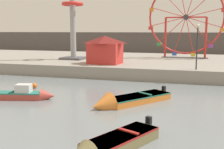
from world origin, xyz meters
name	(u,v)px	position (x,y,z in m)	size (l,w,h in m)	color
quay_promenade	(156,64)	(0.00, 29.37, 0.60)	(110.00, 19.14, 1.19)	gray
distant_town_skyline	(170,44)	(0.00, 47.84, 2.20)	(140.00, 3.00, 4.40)	#564C47
motorboat_faded_red	(26,94)	(-6.42, 10.53, 0.34)	(4.52, 1.99, 1.29)	#B24238
motorboat_olive_wood	(109,146)	(1.76, 3.65, 0.29)	(3.10, 4.77, 1.18)	olive
motorboat_orange_hull	(124,101)	(0.54, 10.98, 0.26)	(4.79, 5.72, 1.46)	orange
ferris_wheel_red_frame	(186,19)	(3.35, 32.21, 6.23)	(9.60, 1.20, 10.02)	red
drop_tower_steel_tower	(72,4)	(-9.96, 26.51, 7.94)	(2.80, 2.80, 15.87)	#999EA3
carnival_booth_red_striped	(105,49)	(-4.65, 22.95, 2.76)	(3.91, 2.95, 3.01)	red
promenade_lamp_near	(197,40)	(4.90, 20.80, 3.88)	(0.32, 0.32, 4.14)	#2D2D33
mooring_buoy_orange	(34,86)	(-7.96, 14.06, 0.22)	(0.44, 0.44, 0.44)	orange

